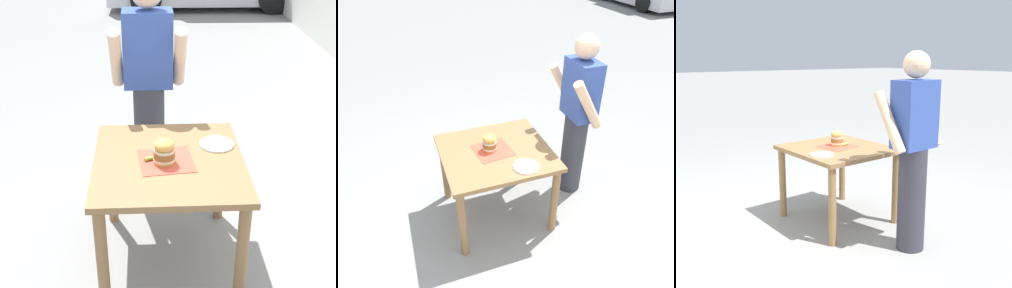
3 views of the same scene
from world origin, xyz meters
TOP-DOWN VIEW (x-y plane):
  - ground_plane at (0.00, 0.00)m, footprint 80.00×80.00m
  - patio_table at (0.00, 0.00)m, footprint 0.91×0.97m
  - serving_paper at (-0.02, -0.02)m, footprint 0.35×0.35m
  - sandwich at (-0.03, -0.05)m, footprint 0.13×0.13m
  - pickle_spear at (-0.10, -0.01)m, footprint 0.10×0.06m
  - side_plate_with_forks at (0.31, 0.17)m, footprint 0.22×0.22m
  - diner_across_table at (-0.11, 0.88)m, footprint 0.55×0.35m

SIDE VIEW (x-z plane):
  - ground_plane at x=0.00m, z-range 0.00..0.00m
  - patio_table at x=0.00m, z-range 0.25..1.01m
  - serving_paper at x=-0.02m, z-range 0.76..0.77m
  - side_plate_with_forks at x=0.31m, z-range 0.76..0.78m
  - pickle_spear at x=-0.10m, z-range 0.77..0.79m
  - sandwich at x=-0.03m, z-range 0.75..0.94m
  - diner_across_table at x=-0.11m, z-range 0.04..1.73m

